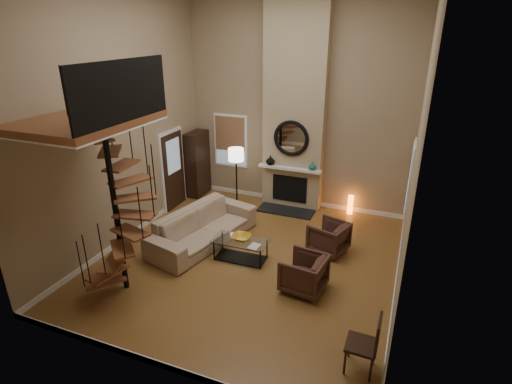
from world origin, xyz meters
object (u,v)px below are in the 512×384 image
at_px(hutch, 198,163).
at_px(side_chair, 368,342).
at_px(armchair_far, 307,274).
at_px(coffee_table, 241,247).
at_px(armchair_near, 331,238).
at_px(sofa, 203,226).
at_px(floor_lamp, 236,160).
at_px(accent_lamp, 350,205).

bearing_deg(hutch, side_chair, -42.18).
xyz_separation_m(armchair_far, coffee_table, (-1.60, 0.56, -0.07)).
bearing_deg(side_chair, coffee_table, 143.88).
xyz_separation_m(hutch, armchair_near, (4.33, -1.88, -0.60)).
relative_size(sofa, side_chair, 2.89).
height_order(sofa, coffee_table, sofa).
bearing_deg(coffee_table, floor_lamp, 115.91).
bearing_deg(hutch, floor_lamp, -21.13).
xyz_separation_m(sofa, floor_lamp, (-0.02, 1.93, 1.02)).
height_order(hutch, sofa, hutch).
relative_size(armchair_far, coffee_table, 0.66).
xyz_separation_m(hutch, armchair_far, (4.21, -3.43, -0.60)).
bearing_deg(coffee_table, accent_lamp, 60.47).
bearing_deg(armchair_near, accent_lamp, -163.87).
relative_size(armchair_near, accent_lamp, 1.48).
xyz_separation_m(hutch, floor_lamp, (1.49, -0.58, 0.46)).
relative_size(armchair_near, coffee_table, 0.64).
relative_size(armchair_near, side_chair, 0.80).
relative_size(floor_lamp, side_chair, 1.81).
distance_m(sofa, coffee_table, 1.16).
bearing_deg(hutch, armchair_far, -39.17).
bearing_deg(armchair_far, floor_lamp, -129.38).
bearing_deg(hutch, coffee_table, -47.78).
bearing_deg(armchair_near, side_chair, 38.19).
xyz_separation_m(floor_lamp, accent_lamp, (2.90, 0.86, -1.16)).
xyz_separation_m(floor_lamp, side_chair, (4.01, -4.41, -0.89)).
height_order(armchair_far, side_chair, side_chair).
height_order(sofa, accent_lamp, sofa).
height_order(hutch, coffee_table, hutch).
relative_size(hutch, floor_lamp, 1.07).
bearing_deg(armchair_far, coffee_table, -102.18).
distance_m(armchair_near, armchair_far, 1.55).
bearing_deg(side_chair, floor_lamp, 132.30).
height_order(coffee_table, side_chair, side_chair).
bearing_deg(floor_lamp, armchair_far, -46.37).
distance_m(coffee_table, side_chair, 3.59).
xyz_separation_m(accent_lamp, side_chair, (1.11, -5.26, 0.28)).
distance_m(armchair_far, floor_lamp, 4.08).
xyz_separation_m(coffee_table, accent_lamp, (1.79, 3.15, -0.03)).
bearing_deg(coffee_table, armchair_near, 29.70).
distance_m(armchair_near, side_chair, 3.31).
bearing_deg(coffee_table, armchair_far, -19.18).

